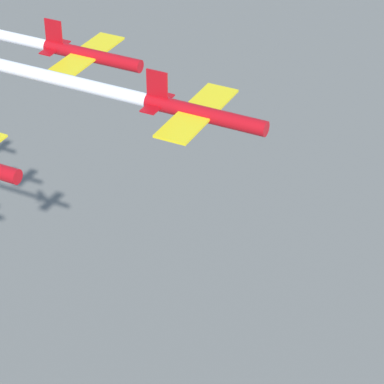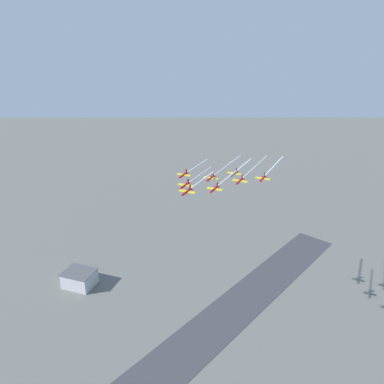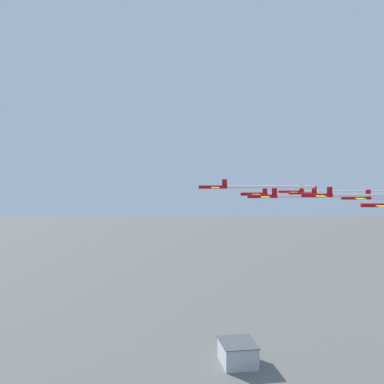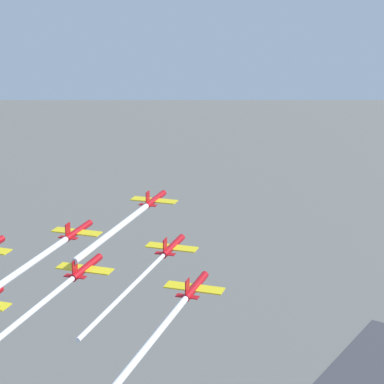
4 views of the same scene
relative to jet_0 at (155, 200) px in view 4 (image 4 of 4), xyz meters
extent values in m
cylinder|color=#B20C14|center=(0.05, 0.41, -0.05)|extent=(2.55, 10.33, 1.25)
cube|color=yellow|center=(-0.03, -0.27, -0.05)|extent=(9.84, 3.93, 0.21)
cube|color=#B20C14|center=(-0.49, -3.77, 1.52)|extent=(0.39, 1.83, 2.51)
cube|color=#B20C14|center=(-0.49, -3.77, -0.05)|extent=(3.78, 1.71, 0.14)
cylinder|color=#B20C14|center=(-11.58, -14.58, -2.59)|extent=(2.55, 10.33, 1.25)
cube|color=yellow|center=(-11.66, -15.26, -2.59)|extent=(9.84, 3.93, 0.21)
cube|color=#B20C14|center=(-12.11, -18.77, -1.02)|extent=(0.39, 1.83, 2.51)
cube|color=#B20C14|center=(-12.11, -18.77, -2.59)|extent=(3.78, 1.71, 0.14)
cylinder|color=#B20C14|center=(7.51, -17.04, -3.51)|extent=(2.55, 10.33, 1.25)
cube|color=yellow|center=(7.42, -17.72, -3.51)|extent=(9.84, 3.93, 0.21)
cube|color=#B20C14|center=(6.97, -21.22, -1.94)|extent=(0.39, 1.83, 2.51)
cube|color=#B20C14|center=(6.97, -21.22, -3.51)|extent=(3.78, 1.71, 0.14)
cylinder|color=#B20C14|center=(-4.12, -32.03, -2.68)|extent=(2.55, 10.33, 1.25)
cube|color=yellow|center=(-4.21, -32.71, -2.68)|extent=(9.84, 3.93, 0.21)
cube|color=#B20C14|center=(-4.66, -36.21, -1.11)|extent=(0.39, 1.83, 2.51)
cube|color=#B20C14|center=(-4.66, -36.21, -2.68)|extent=(3.78, 1.71, 0.14)
cylinder|color=#B20C14|center=(14.96, -34.49, -3.57)|extent=(2.55, 10.33, 1.25)
cube|color=yellow|center=(14.87, -35.17, -3.57)|extent=(9.84, 3.93, 0.21)
cube|color=#B20C14|center=(14.42, -38.67, -2.01)|extent=(0.39, 1.83, 2.51)
cube|color=#B20C14|center=(14.42, -38.67, -3.57)|extent=(3.78, 1.71, 0.14)
cylinder|color=white|center=(-2.63, -20.47, -0.05)|extent=(5.20, 31.73, 1.14)
cylinder|color=white|center=(-14.23, -35.22, -2.59)|extent=(5.08, 31.24, 1.09)
cylinder|color=white|center=(4.68, -39.02, -3.51)|extent=(5.07, 33.88, 0.72)
cylinder|color=white|center=(12.19, -55.97, -3.57)|extent=(5.18, 32.92, 0.96)
camera|label=1|loc=(58.78, 19.72, 34.15)|focal=85.00mm
camera|label=2|loc=(-65.11, 180.17, 77.54)|focal=35.00mm
camera|label=3|loc=(-188.39, 38.70, 14.50)|focal=50.00mm
camera|label=4|loc=(34.95, -143.84, 44.14)|focal=70.00mm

